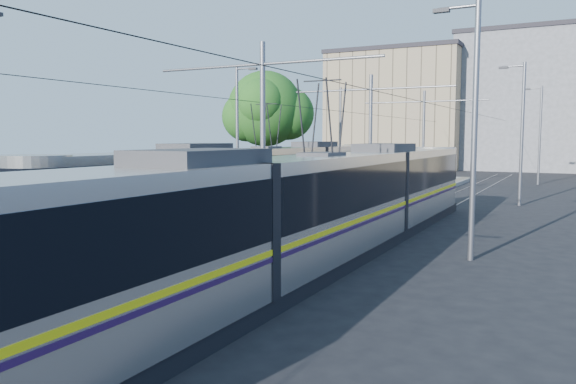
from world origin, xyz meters
The scene contains 13 objects.
ground centered at (0.00, 0.00, 0.00)m, with size 160.00×160.00×0.00m, color black.
platform centered at (0.00, 17.00, 0.15)m, with size 4.00×50.00×0.30m, color gray.
tactile_strip_left centered at (-1.45, 17.00, 0.30)m, with size 0.70×50.00×0.01m, color gray.
tactile_strip_right centered at (1.45, 17.00, 0.30)m, with size 0.70×50.00×0.01m, color gray.
rails centered at (0.00, 17.00, 0.02)m, with size 8.71×70.00×0.03m.
tram_left centered at (-3.60, 14.60, 1.71)m, with size 2.43×29.29×5.50m.
tram_right centered at (3.60, 5.26, 1.86)m, with size 2.43×30.26×5.50m.
catenary centered at (0.00, 14.15, 4.52)m, with size 9.20×70.00×7.00m.
street_lamps centered at (0.00, 21.00, 4.18)m, with size 15.18×38.22×8.00m.
shelter centered at (1.02, 12.26, 1.59)m, with size 0.87×1.22×2.45m.
tree centered at (-9.12, 25.01, 5.77)m, with size 5.87×5.43×8.53m.
building_left centered at (-10.00, 60.00, 7.29)m, with size 16.32×12.24×14.56m.
building_centre centered at (6.00, 64.00, 8.10)m, with size 18.36×14.28×16.19m.
Camera 1 is at (10.38, -10.01, 3.84)m, focal length 35.00 mm.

